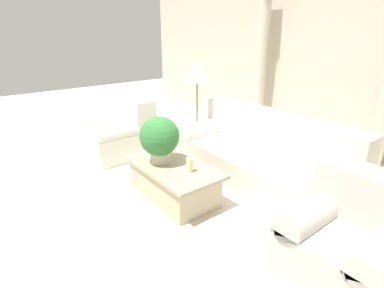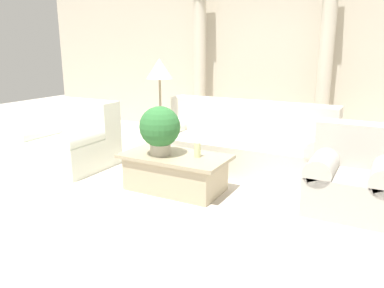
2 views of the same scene
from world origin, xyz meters
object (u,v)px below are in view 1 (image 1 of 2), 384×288
object	(u,v)px
coffee_table	(173,180)
loveseat	(119,130)
potted_plant	(160,138)
floor_lamp	(197,75)
armchair	(349,235)
sofa_long	(263,156)

from	to	relation	value
coffee_table	loveseat	bearing A→B (deg)	175.60
coffee_table	potted_plant	world-z (taller)	potted_plant
floor_lamp	loveseat	bearing A→B (deg)	-132.13
armchair	loveseat	bearing A→B (deg)	-175.11
loveseat	coffee_table	bearing A→B (deg)	-4.40
sofa_long	coffee_table	distance (m)	1.27
floor_lamp	armchair	world-z (taller)	floor_lamp
loveseat	potted_plant	size ratio (longest dim) A/B	1.95
sofa_long	floor_lamp	xyz separation A→B (m)	(-1.31, -0.09, 0.93)
floor_lamp	armchair	size ratio (longest dim) A/B	1.71
sofa_long	loveseat	size ratio (longest dim) A/B	2.19
coffee_table	armchair	distance (m)	1.96
potted_plant	floor_lamp	distance (m)	1.51
coffee_table	floor_lamp	world-z (taller)	floor_lamp
potted_plant	floor_lamp	bearing A→B (deg)	122.71
coffee_table	floor_lamp	distance (m)	1.79
coffee_table	potted_plant	distance (m)	0.56
sofa_long	coffee_table	size ratio (longest dim) A/B	1.94
loveseat	floor_lamp	distance (m)	1.60
sofa_long	floor_lamp	bearing A→B (deg)	-176.10
potted_plant	armchair	bearing A→B (deg)	14.44
sofa_long	loveseat	xyz separation A→B (m)	(-2.19, -1.06, 0.01)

